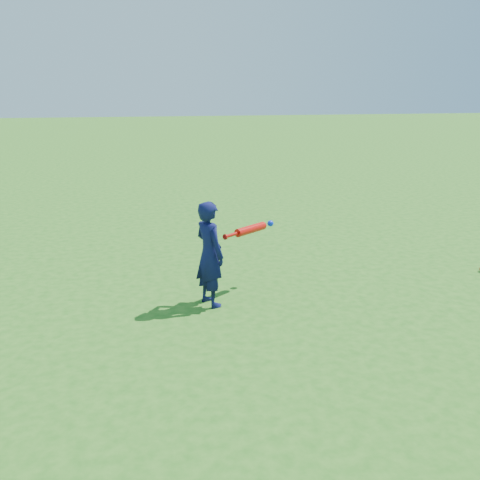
{
  "coord_description": "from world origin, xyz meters",
  "views": [
    {
      "loc": [
        -1.45,
        -5.65,
        2.33
      ],
      "look_at": [
        -0.25,
        0.14,
        0.64
      ],
      "focal_mm": 40.0,
      "sensor_mm": 36.0,
      "label": 1
    }
  ],
  "objects": [
    {
      "name": "ground",
      "position": [
        0.0,
        0.0,
        0.0
      ],
      "size": [
        80.0,
        80.0,
        0.0
      ],
      "primitive_type": "plane",
      "color": "#266518",
      "rests_on": "ground"
    },
    {
      "name": "bat_swing",
      "position": [
        -0.09,
        0.19,
        0.75
      ],
      "size": [
        0.7,
        0.55,
        0.1
      ],
      "rotation": [
        0.0,
        0.0,
        0.64
      ],
      "color": "red",
      "rests_on": "ground"
    },
    {
      "name": "child",
      "position": [
        -0.65,
        -0.16,
        0.59
      ],
      "size": [
        0.43,
        0.5,
        1.17
      ],
      "primitive_type": "imported",
      "rotation": [
        0.0,
        0.0,
        1.99
      ],
      "color": "#0E1141",
      "rests_on": "ground"
    }
  ]
}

